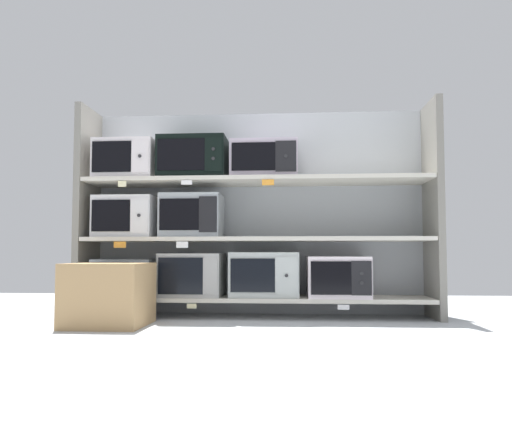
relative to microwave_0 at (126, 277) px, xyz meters
The scene contains 24 objects.
ground 1.43m from the microwave_0, 45.24° to the right, with size 6.54×6.00×0.02m, color #B2B7BC.
back_panel 1.13m from the microwave_0, 13.22° to the left, with size 2.74×0.04×1.59m, color #9EA3A8.
upright_left 0.59m from the microwave_0, behind, with size 0.05×0.42×1.59m, color gray.
upright_right 2.34m from the microwave_0, ahead, with size 0.05×0.42×1.59m, color gray.
shelf_0 1.00m from the microwave_0, ahead, with size 2.54×0.42×0.03m, color beige.
microwave_0 is the anchor object (origin of this frame).
microwave_1 0.51m from the microwave_0, ahead, with size 0.45×0.40×0.32m.
microwave_2 1.05m from the microwave_0, ahead, with size 0.51×0.36×0.33m.
microwave_3 1.59m from the microwave_0, ahead, with size 0.44×0.43×0.30m.
price_tag_0 0.62m from the microwave_0, 20.75° to the right, with size 0.07×0.00×0.03m, color beige.
price_tag_1 1.63m from the microwave_0, ahead, with size 0.08×0.00×0.03m, color white.
shelf_1 1.03m from the microwave_0, ahead, with size 2.54×0.42×0.03m, color beige.
microwave_4 0.46m from the microwave_0, 21.25° to the left, with size 0.45×0.35×0.31m.
microwave_5 0.68m from the microwave_0, ahead, with size 0.45×0.34×0.32m.
price_tag_2 0.32m from the microwave_0, 83.86° to the right, with size 0.09×0.00×0.04m, color orange.
price_tag_3 0.57m from the microwave_0, 23.55° to the right, with size 0.09×0.00×0.05m, color white.
shelf_2 1.22m from the microwave_0, ahead, with size 2.54×0.42×0.03m, color beige.
microwave_6 0.89m from the microwave_0, ahead, with size 0.45×0.39×0.30m.
microwave_7 1.03m from the microwave_0, ahead, with size 0.50×0.40×0.31m.
microwave_8 1.37m from the microwave_0, ahead, with size 0.50×0.34×0.28m.
price_tag_4 0.71m from the microwave_0, 81.09° to the right, with size 0.06×0.00×0.04m, color beige.
price_tag_5 0.88m from the microwave_0, 22.35° to the right, with size 0.08×0.00×0.03m, color white.
price_tag_6 1.30m from the microwave_0, 10.80° to the right, with size 0.09×0.00×0.04m, color orange.
shipping_carton 0.52m from the microwave_0, 82.94° to the right, with size 0.49×0.49×0.41m, color tan.
Camera 1 is at (0.26, -3.69, 0.47)m, focal length 34.78 mm.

